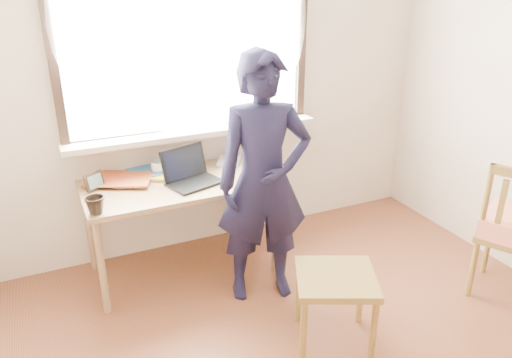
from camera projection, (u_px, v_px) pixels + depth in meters
name	position (u px, v px, depth m)	size (l,w,h in m)	color
room_shell	(368.00, 73.00, 1.96)	(3.52, 4.02, 2.61)	beige
desk	(180.00, 192.00, 3.40)	(1.28, 0.64, 0.69)	olive
laptop	(190.00, 175.00, 3.35)	(0.40, 0.36, 0.23)	black
mug_white	(160.00, 168.00, 3.48)	(0.12, 0.12, 0.09)	white
mug_dark	(95.00, 205.00, 2.91)	(0.11, 0.11, 0.11)	black
mouse	(252.00, 173.00, 3.47)	(0.09, 0.06, 0.03)	black
desk_clutter	(127.00, 175.00, 3.44)	(0.68, 0.40, 0.03)	white
book_a	(111.00, 180.00, 3.37)	(0.20, 0.26, 0.02)	white
book_b	(218.00, 161.00, 3.72)	(0.16, 0.22, 0.02)	white
picture_frame	(94.00, 182.00, 3.23)	(0.12, 0.09, 0.11)	black
work_chair	(335.00, 286.00, 2.79)	(0.57, 0.56, 0.45)	olive
person	(264.00, 181.00, 3.08)	(0.59, 0.38, 1.61)	black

